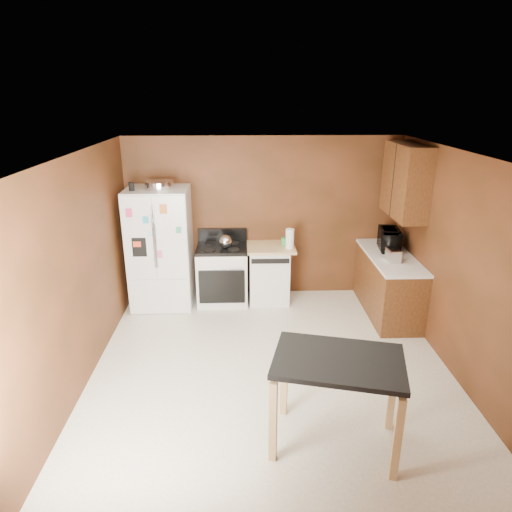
{
  "coord_description": "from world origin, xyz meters",
  "views": [
    {
      "loc": [
        -0.33,
        -4.62,
        3.1
      ],
      "look_at": [
        -0.16,
        0.85,
        1.13
      ],
      "focal_mm": 32.0,
      "sensor_mm": 36.0,
      "label": 1
    }
  ],
  "objects_px": {
    "paper_towel": "(290,239)",
    "pen_cup": "(132,187)",
    "green_canister": "(285,242)",
    "roasting_pan": "(159,185)",
    "kettle": "(225,242)",
    "microwave": "(389,240)",
    "island": "(338,373)",
    "toaster": "(393,255)",
    "dishwasher": "(269,273)",
    "gas_range": "(223,273)",
    "refrigerator": "(161,248)"
  },
  "relations": [
    {
      "from": "paper_towel",
      "to": "pen_cup",
      "type": "bearing_deg",
      "value": -177.19
    },
    {
      "from": "pen_cup",
      "to": "microwave",
      "type": "relative_size",
      "value": 0.24
    },
    {
      "from": "roasting_pan",
      "to": "gas_range",
      "type": "xyz_separation_m",
      "value": [
        0.87,
        0.03,
        -1.39
      ]
    },
    {
      "from": "kettle",
      "to": "microwave",
      "type": "bearing_deg",
      "value": -3.27
    },
    {
      "from": "roasting_pan",
      "to": "refrigerator",
      "type": "height_order",
      "value": "roasting_pan"
    },
    {
      "from": "refrigerator",
      "to": "gas_range",
      "type": "bearing_deg",
      "value": 3.81
    },
    {
      "from": "kettle",
      "to": "paper_towel",
      "type": "bearing_deg",
      "value": -0.94
    },
    {
      "from": "kettle",
      "to": "microwave",
      "type": "distance_m",
      "value": 2.43
    },
    {
      "from": "kettle",
      "to": "island",
      "type": "height_order",
      "value": "kettle"
    },
    {
      "from": "toaster",
      "to": "gas_range",
      "type": "bearing_deg",
      "value": 159.44
    },
    {
      "from": "toaster",
      "to": "gas_range",
      "type": "distance_m",
      "value": 2.54
    },
    {
      "from": "gas_range",
      "to": "roasting_pan",
      "type": "bearing_deg",
      "value": -177.84
    },
    {
      "from": "gas_range",
      "to": "refrigerator",
      "type": "bearing_deg",
      "value": -176.19
    },
    {
      "from": "pen_cup",
      "to": "island",
      "type": "distance_m",
      "value": 3.93
    },
    {
      "from": "pen_cup",
      "to": "dishwasher",
      "type": "height_order",
      "value": "pen_cup"
    },
    {
      "from": "island",
      "to": "toaster",
      "type": "bearing_deg",
      "value": 62.85
    },
    {
      "from": "roasting_pan",
      "to": "paper_towel",
      "type": "xyz_separation_m",
      "value": [
        1.89,
        -0.05,
        -0.81
      ]
    },
    {
      "from": "gas_range",
      "to": "dishwasher",
      "type": "xyz_separation_m",
      "value": [
        0.72,
        0.02,
        -0.01
      ]
    },
    {
      "from": "pen_cup",
      "to": "paper_towel",
      "type": "relative_size",
      "value": 0.4
    },
    {
      "from": "green_canister",
      "to": "toaster",
      "type": "relative_size",
      "value": 0.52
    },
    {
      "from": "island",
      "to": "pen_cup",
      "type": "bearing_deg",
      "value": 128.84
    },
    {
      "from": "roasting_pan",
      "to": "refrigerator",
      "type": "bearing_deg",
      "value": -147.48
    },
    {
      "from": "pen_cup",
      "to": "island",
      "type": "xyz_separation_m",
      "value": [
        2.37,
        -2.94,
        -1.1
      ]
    },
    {
      "from": "kettle",
      "to": "paper_towel",
      "type": "distance_m",
      "value": 0.96
    },
    {
      "from": "green_canister",
      "to": "island",
      "type": "xyz_separation_m",
      "value": [
        0.18,
        -3.18,
        -0.19
      ]
    },
    {
      "from": "pen_cup",
      "to": "kettle",
      "type": "xyz_separation_m",
      "value": [
        1.28,
        0.13,
        -0.86
      ]
    },
    {
      "from": "pen_cup",
      "to": "dishwasher",
      "type": "relative_size",
      "value": 0.13
    },
    {
      "from": "paper_towel",
      "to": "microwave",
      "type": "relative_size",
      "value": 0.59
    },
    {
      "from": "roasting_pan",
      "to": "microwave",
      "type": "height_order",
      "value": "roasting_pan"
    },
    {
      "from": "green_canister",
      "to": "island",
      "type": "height_order",
      "value": "green_canister"
    },
    {
      "from": "pen_cup",
      "to": "refrigerator",
      "type": "distance_m",
      "value": 1.02
    },
    {
      "from": "green_canister",
      "to": "roasting_pan",
      "type": "bearing_deg",
      "value": -177.38
    },
    {
      "from": "refrigerator",
      "to": "island",
      "type": "height_order",
      "value": "refrigerator"
    },
    {
      "from": "gas_range",
      "to": "paper_towel",
      "type": "bearing_deg",
      "value": -4.68
    },
    {
      "from": "paper_towel",
      "to": "island",
      "type": "distance_m",
      "value": 3.06
    },
    {
      "from": "microwave",
      "to": "pen_cup",
      "type": "bearing_deg",
      "value": 97.11
    },
    {
      "from": "green_canister",
      "to": "pen_cup",
      "type": "bearing_deg",
      "value": -173.61
    },
    {
      "from": "green_canister",
      "to": "dishwasher",
      "type": "xyz_separation_m",
      "value": [
        -0.24,
        -0.03,
        -0.5
      ]
    },
    {
      "from": "roasting_pan",
      "to": "pen_cup",
      "type": "relative_size",
      "value": 3.5
    },
    {
      "from": "roasting_pan",
      "to": "paper_towel",
      "type": "height_order",
      "value": "roasting_pan"
    },
    {
      "from": "kettle",
      "to": "island",
      "type": "distance_m",
      "value": 3.26
    },
    {
      "from": "microwave",
      "to": "dishwasher",
      "type": "xyz_separation_m",
      "value": [
        -1.76,
        0.23,
        -0.59
      ]
    },
    {
      "from": "kettle",
      "to": "green_canister",
      "type": "distance_m",
      "value": 0.91
    },
    {
      "from": "roasting_pan",
      "to": "toaster",
      "type": "xyz_separation_m",
      "value": [
        3.25,
        -0.68,
        -0.87
      ]
    },
    {
      "from": "roasting_pan",
      "to": "dishwasher",
      "type": "bearing_deg",
      "value": 2.06
    },
    {
      "from": "kettle",
      "to": "toaster",
      "type": "relative_size",
      "value": 0.83
    },
    {
      "from": "gas_range",
      "to": "island",
      "type": "relative_size",
      "value": 0.86
    },
    {
      "from": "dishwasher",
      "to": "island",
      "type": "distance_m",
      "value": 3.2
    },
    {
      "from": "refrigerator",
      "to": "paper_towel",
      "type": "bearing_deg",
      "value": -0.68
    },
    {
      "from": "pen_cup",
      "to": "paper_towel",
      "type": "height_order",
      "value": "pen_cup"
    }
  ]
}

